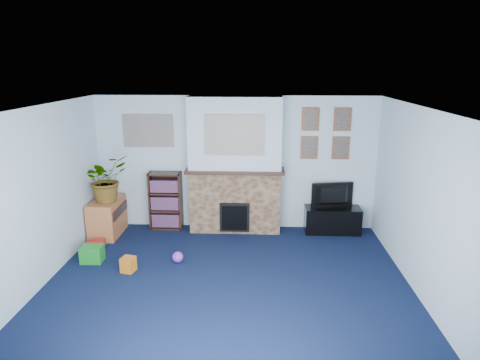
{
  "coord_description": "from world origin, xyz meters",
  "views": [
    {
      "loc": [
        0.41,
        -5.23,
        2.92
      ],
      "look_at": [
        0.14,
        0.91,
        1.25
      ],
      "focal_mm": 32.0,
      "sensor_mm": 36.0,
      "label": 1
    }
  ],
  "objects_px": {
    "bookshelf": "(166,202)",
    "sideboard": "(107,215)",
    "tv_stand": "(332,220)",
    "television": "(333,196)"
  },
  "relations": [
    {
      "from": "television",
      "to": "sideboard",
      "type": "bearing_deg",
      "value": -5.76
    },
    {
      "from": "bookshelf",
      "to": "sideboard",
      "type": "xyz_separation_m",
      "value": [
        -0.97,
        -0.36,
        -0.15
      ]
    },
    {
      "from": "tv_stand",
      "to": "television",
      "type": "bearing_deg",
      "value": 90.0
    },
    {
      "from": "tv_stand",
      "to": "bookshelf",
      "type": "bearing_deg",
      "value": 178.54
    },
    {
      "from": "tv_stand",
      "to": "sideboard",
      "type": "distance_m",
      "value": 3.99
    },
    {
      "from": "tv_stand",
      "to": "bookshelf",
      "type": "distance_m",
      "value": 3.02
    },
    {
      "from": "bookshelf",
      "to": "tv_stand",
      "type": "bearing_deg",
      "value": -1.46
    },
    {
      "from": "sideboard",
      "to": "bookshelf",
      "type": "bearing_deg",
      "value": 20.11
    },
    {
      "from": "television",
      "to": "bookshelf",
      "type": "distance_m",
      "value": 3.01
    },
    {
      "from": "bookshelf",
      "to": "sideboard",
      "type": "distance_m",
      "value": 1.05
    }
  ]
}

